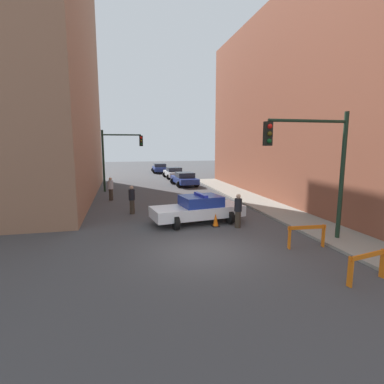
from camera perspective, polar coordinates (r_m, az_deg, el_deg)
ground_plane at (r=11.62m, az=2.12°, el=-11.21°), size 120.00×120.00×0.00m
sidewalk_right at (r=14.46m, az=26.80°, el=-7.85°), size 2.40×44.00×0.12m
building_right at (r=24.83m, az=28.99°, el=14.67°), size 12.00×28.00×13.82m
traffic_light_near at (r=12.98m, az=22.94°, el=6.17°), size 3.64×0.35×5.20m
traffic_light_far at (r=26.45m, az=-14.21°, el=7.47°), size 3.44×0.35×5.20m
police_car at (r=15.49m, az=1.20°, el=-3.23°), size 4.92×2.81×1.52m
parked_car_near at (r=29.27m, az=-1.45°, el=2.54°), size 2.44×4.40×1.31m
parked_car_mid at (r=35.68m, az=-3.49°, el=3.71°), size 2.36×4.35×1.31m
parked_car_far at (r=42.72m, az=-6.14°, el=4.57°), size 2.33×4.33×1.31m
pedestrian_crossing at (r=17.72m, az=-11.38°, el=-1.38°), size 0.50×0.50×1.66m
pedestrian_corner at (r=22.40m, az=-15.22°, el=0.66°), size 0.45×0.45×1.66m
pedestrian_sidewalk at (r=14.67m, az=8.76°, el=-3.48°), size 0.51×0.51×1.66m
barrier_front at (r=10.37m, az=30.45°, el=-11.45°), size 1.58×0.46×0.90m
barrier_mid at (r=12.61m, az=21.02°, el=-7.24°), size 1.60×0.25×0.90m
traffic_cone at (r=14.89m, az=4.53°, el=-5.36°), size 0.36×0.36×0.66m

